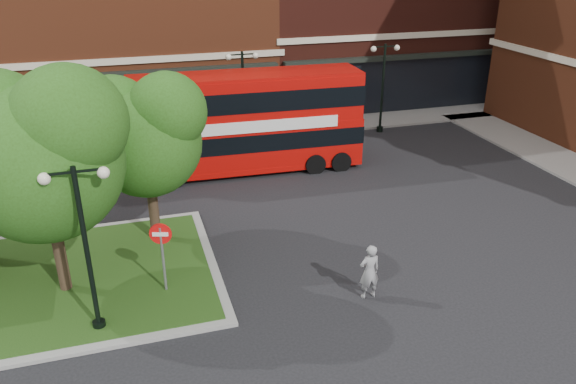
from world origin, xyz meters
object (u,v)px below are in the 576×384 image
object	(u,v)px
bus	(247,116)
car_white	(289,128)
woman	(369,272)
car_silver	(165,138)

from	to	relation	value
bus	car_white	distance (m)	5.17
woman	car_white	world-z (taller)	woman
car_white	bus	bearing A→B (deg)	143.05
bus	car_silver	xyz separation A→B (m)	(-3.59, 3.60, -1.90)
woman	bus	bearing A→B (deg)	-86.71
car_silver	car_white	xyz separation A→B (m)	(6.74, 0.00, -0.05)
bus	car_silver	bearing A→B (deg)	137.15
bus	woman	distance (m)	11.61
woman	car_white	size ratio (longest dim) A/B	0.41
car_silver	car_white	distance (m)	6.74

